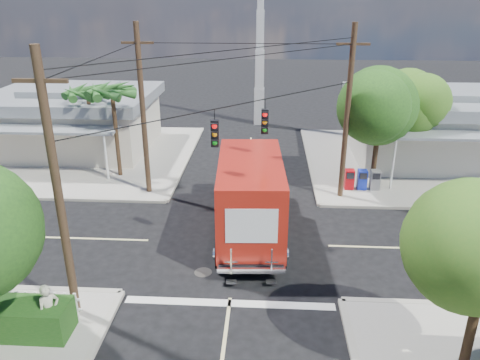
{
  "coord_description": "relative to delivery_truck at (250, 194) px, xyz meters",
  "views": [
    {
      "loc": [
        1.2,
        -18.05,
        10.35
      ],
      "look_at": [
        0.0,
        2.0,
        2.2
      ],
      "focal_mm": 35.0,
      "sensor_mm": 36.0,
      "label": 1
    }
  ],
  "objects": [
    {
      "name": "building_ne",
      "position": [
        12.0,
        10.9,
        0.41
      ],
      "size": [
        11.8,
        10.2,
        4.5
      ],
      "color": "beige",
      "rests_on": "sidewalk_ne"
    },
    {
      "name": "tree_ne_front",
      "position": [
        6.7,
        5.69,
        2.86
      ],
      "size": [
        4.21,
        4.14,
        6.66
      ],
      "color": "#422D1C",
      "rests_on": "sidewalk_ne"
    },
    {
      "name": "tree_ne_back",
      "position": [
        9.3,
        7.89,
        2.28
      ],
      "size": [
        3.77,
        3.66,
        5.82
      ],
      "color": "#422D1C",
      "rests_on": "sidewalk_ne"
    },
    {
      "name": "building_nw",
      "position": [
        -12.5,
        11.4,
        0.31
      ],
      "size": [
        10.8,
        10.2,
        4.3
      ],
      "color": "beige",
      "rests_on": "sidewalk_nw"
    },
    {
      "name": "palm_nw_back",
      "position": [
        -10.0,
        7.94,
        2.76
      ],
      "size": [
        3.01,
        3.08,
        5.19
      ],
      "color": "#422D1C",
      "rests_on": "sidewalk_nw"
    },
    {
      "name": "palm_nw_front",
      "position": [
        -8.0,
        6.44,
        3.13
      ],
      "size": [
        3.01,
        3.08,
        5.59
      ],
      "color": "#422D1C",
      "rests_on": "sidewalk_nw"
    },
    {
      "name": "ground",
      "position": [
        -0.5,
        -1.06,
        -1.91
      ],
      "size": [
        120.0,
        120.0,
        0.0
      ],
      "primitive_type": "plane",
      "color": "black",
      "rests_on": "ground"
    },
    {
      "name": "sidewalk_nw",
      "position": [
        -11.38,
        9.82,
        -1.84
      ],
      "size": [
        14.12,
        14.12,
        0.14
      ],
      "color": "#A19B91",
      "rests_on": "ground"
    },
    {
      "name": "radio_tower",
      "position": [
        -0.0,
        18.94,
        3.73
      ],
      "size": [
        0.8,
        0.8,
        17.0
      ],
      "color": "silver",
      "rests_on": "ground"
    },
    {
      "name": "delivery_truck",
      "position": [
        0.0,
        0.0,
        0.0
      ],
      "size": [
        3.2,
        8.82,
        3.76
      ],
      "color": "black",
      "rests_on": "ground"
    },
    {
      "name": "sidewalk_ne",
      "position": [
        10.37,
        9.82,
        -1.84
      ],
      "size": [
        14.12,
        14.12,
        0.14
      ],
      "color": "#A19B91",
      "rests_on": "ground"
    },
    {
      "name": "utility_poles",
      "position": [
        -2.09,
        0.54,
        2.77
      ],
      "size": [
        12.0,
        10.68,
        9.0
      ],
      "color": "#473321",
      "rests_on": "ground"
    },
    {
      "name": "pedestrian",
      "position": [
        -5.98,
        -7.47,
        -0.86
      ],
      "size": [
        0.76,
        0.79,
        1.82
      ],
      "primitive_type": "imported",
      "rotation": [
        0.0,
        0.0,
        0.86
      ],
      "color": "beige",
      "rests_on": "sidewalk_sw"
    },
    {
      "name": "vending_boxes",
      "position": [
        6.0,
        5.14,
        -1.22
      ],
      "size": [
        1.9,
        0.5,
        1.1
      ],
      "color": "#A9080F",
      "rests_on": "sidewalk_ne"
    },
    {
      "name": "road_markings",
      "position": [
        -0.5,
        -2.54,
        -1.9
      ],
      "size": [
        32.0,
        32.0,
        0.01
      ],
      "color": "beige",
      "rests_on": "ground"
    }
  ]
}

